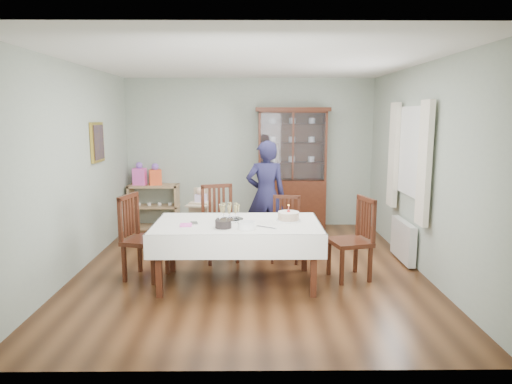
{
  "coord_description": "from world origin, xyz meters",
  "views": [
    {
      "loc": [
        0.03,
        -5.89,
        2.03
      ],
      "look_at": [
        0.09,
        0.2,
        1.01
      ],
      "focal_mm": 32.0,
      "sensor_mm": 36.0,
      "label": 1
    }
  ],
  "objects_px": {
    "high_chair": "(201,223)",
    "china_cabinet": "(292,167)",
    "chair_end_left": "(144,254)",
    "birthday_cake": "(289,216)",
    "chair_end_right": "(351,255)",
    "gift_bag_orange": "(155,175)",
    "champagne_tray": "(230,215)",
    "gift_bag_pink": "(140,175)",
    "chair_far_left": "(220,238)",
    "woman": "(266,195)",
    "dining_table": "(237,253)",
    "sideboard": "(154,206)",
    "chair_far_right": "(285,242)"
  },
  "relations": [
    {
      "from": "dining_table",
      "to": "birthday_cake",
      "type": "distance_m",
      "value": 0.76
    },
    {
      "from": "sideboard",
      "to": "dining_table",
      "type": "bearing_deg",
      "value": -60.25
    },
    {
      "from": "chair_far_right",
      "to": "gift_bag_orange",
      "type": "bearing_deg",
      "value": 147.8
    },
    {
      "from": "china_cabinet",
      "to": "sideboard",
      "type": "xyz_separation_m",
      "value": [
        -2.5,
        0.02,
        -0.72
      ]
    },
    {
      "from": "dining_table",
      "to": "high_chair",
      "type": "distance_m",
      "value": 1.76
    },
    {
      "from": "chair_end_left",
      "to": "gift_bag_pink",
      "type": "xyz_separation_m",
      "value": [
        -0.66,
        2.6,
        0.67
      ]
    },
    {
      "from": "high_chair",
      "to": "champagne_tray",
      "type": "bearing_deg",
      "value": -56.05
    },
    {
      "from": "chair_far_left",
      "to": "chair_end_right",
      "type": "xyz_separation_m",
      "value": [
        1.69,
        -0.77,
        -0.01
      ]
    },
    {
      "from": "sideboard",
      "to": "high_chair",
      "type": "bearing_deg",
      "value": -49.76
    },
    {
      "from": "sideboard",
      "to": "gift_bag_orange",
      "type": "height_order",
      "value": "gift_bag_orange"
    },
    {
      "from": "chair_end_right",
      "to": "chair_far_right",
      "type": "bearing_deg",
      "value": -148.62
    },
    {
      "from": "high_chair",
      "to": "gift_bag_pink",
      "type": "height_order",
      "value": "gift_bag_pink"
    },
    {
      "from": "chair_far_left",
      "to": "birthday_cake",
      "type": "distance_m",
      "value": 1.32
    },
    {
      "from": "china_cabinet",
      "to": "chair_end_left",
      "type": "xyz_separation_m",
      "value": [
        -2.07,
        -2.6,
        -0.81
      ]
    },
    {
      "from": "sideboard",
      "to": "chair_far_right",
      "type": "relative_size",
      "value": 0.99
    },
    {
      "from": "chair_far_left",
      "to": "chair_end_left",
      "type": "relative_size",
      "value": 1.0
    },
    {
      "from": "chair_end_right",
      "to": "gift_bag_orange",
      "type": "distance_m",
      "value": 4.04
    },
    {
      "from": "dining_table",
      "to": "woman",
      "type": "xyz_separation_m",
      "value": [
        0.39,
        1.5,
        0.45
      ]
    },
    {
      "from": "dining_table",
      "to": "gift_bag_orange",
      "type": "relative_size",
      "value": 5.11
    },
    {
      "from": "chair_far_left",
      "to": "champagne_tray",
      "type": "relative_size",
      "value": 3.11
    },
    {
      "from": "champagne_tray",
      "to": "gift_bag_pink",
      "type": "xyz_separation_m",
      "value": [
        -1.75,
        2.68,
        0.16
      ]
    },
    {
      "from": "gift_bag_pink",
      "to": "birthday_cake",
      "type": "bearing_deg",
      "value": -47.6
    },
    {
      "from": "champagne_tray",
      "to": "gift_bag_pink",
      "type": "bearing_deg",
      "value": 123.13
    },
    {
      "from": "champagne_tray",
      "to": "chair_end_right",
      "type": "bearing_deg",
      "value": 1.22
    },
    {
      "from": "dining_table",
      "to": "chair_end_right",
      "type": "distance_m",
      "value": 1.43
    },
    {
      "from": "chair_far_right",
      "to": "chair_end_right",
      "type": "xyz_separation_m",
      "value": [
        0.77,
        -0.74,
        0.04
      ]
    },
    {
      "from": "chair_end_left",
      "to": "champagne_tray",
      "type": "height_order",
      "value": "chair_end_left"
    },
    {
      "from": "chair_far_left",
      "to": "birthday_cake",
      "type": "xyz_separation_m",
      "value": [
        0.9,
        -0.83,
        0.5
      ]
    },
    {
      "from": "woman",
      "to": "gift_bag_pink",
      "type": "height_order",
      "value": "woman"
    },
    {
      "from": "high_chair",
      "to": "china_cabinet",
      "type": "bearing_deg",
      "value": 52.23
    },
    {
      "from": "sideboard",
      "to": "gift_bag_pink",
      "type": "height_order",
      "value": "gift_bag_pink"
    },
    {
      "from": "china_cabinet",
      "to": "birthday_cake",
      "type": "distance_m",
      "value": 2.73
    },
    {
      "from": "champagne_tray",
      "to": "gift_bag_orange",
      "type": "height_order",
      "value": "gift_bag_orange"
    },
    {
      "from": "chair_far_right",
      "to": "birthday_cake",
      "type": "relative_size",
      "value": 3.03
    },
    {
      "from": "chair_end_right",
      "to": "gift_bag_orange",
      "type": "height_order",
      "value": "gift_bag_orange"
    },
    {
      "from": "chair_end_right",
      "to": "gift_bag_orange",
      "type": "xyz_separation_m",
      "value": [
        -2.98,
        2.64,
        0.67
      ]
    },
    {
      "from": "china_cabinet",
      "to": "high_chair",
      "type": "bearing_deg",
      "value": -142.87
    },
    {
      "from": "chair_end_right",
      "to": "high_chair",
      "type": "xyz_separation_m",
      "value": [
        -2.04,
        1.5,
        0.06
      ]
    },
    {
      "from": "high_chair",
      "to": "woman",
      "type": "bearing_deg",
      "value": 7.16
    },
    {
      "from": "high_chair",
      "to": "champagne_tray",
      "type": "relative_size",
      "value": 2.75
    },
    {
      "from": "champagne_tray",
      "to": "birthday_cake",
      "type": "xyz_separation_m",
      "value": [
        0.72,
        -0.03,
        -0.01
      ]
    },
    {
      "from": "high_chair",
      "to": "gift_bag_pink",
      "type": "xyz_separation_m",
      "value": [
        -1.22,
        1.15,
        0.62
      ]
    },
    {
      "from": "dining_table",
      "to": "chair_far_right",
      "type": "xyz_separation_m",
      "value": [
        0.65,
        0.89,
        -0.12
      ]
    },
    {
      "from": "chair_end_left",
      "to": "gift_bag_pink",
      "type": "distance_m",
      "value": 2.77
    },
    {
      "from": "china_cabinet",
      "to": "gift_bag_orange",
      "type": "bearing_deg",
      "value": 179.96
    },
    {
      "from": "china_cabinet",
      "to": "high_chair",
      "type": "relative_size",
      "value": 2.32
    },
    {
      "from": "chair_end_left",
      "to": "birthday_cake",
      "type": "bearing_deg",
      "value": -78.32
    },
    {
      "from": "woman",
      "to": "china_cabinet",
      "type": "bearing_deg",
      "value": -119.58
    },
    {
      "from": "sideboard",
      "to": "chair_far_left",
      "type": "height_order",
      "value": "chair_far_left"
    },
    {
      "from": "chair_far_left",
      "to": "champagne_tray",
      "type": "xyz_separation_m",
      "value": [
        0.18,
        -0.8,
        0.51
      ]
    }
  ]
}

